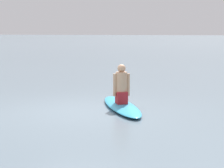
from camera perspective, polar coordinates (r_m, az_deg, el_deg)
name	(u,v)px	position (r m, az deg, el deg)	size (l,w,h in m)	color
ground_plane	(80,111)	(9.89, -4.60, -3.92)	(400.00, 400.00, 0.00)	slate
surfboard	(121,106)	(10.20, 1.37, -3.17)	(3.04, 0.67, 0.13)	#339EC6
person_paddler	(121,86)	(10.11, 1.38, -0.26)	(0.42, 0.42, 1.01)	#A51E23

